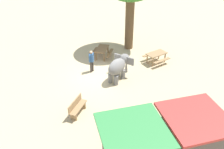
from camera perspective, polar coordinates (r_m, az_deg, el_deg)
name	(u,v)px	position (r m, az deg, el deg)	size (l,w,h in m)	color
ground_plane	(100,74)	(16.88, -2.85, 0.16)	(60.00, 60.00, 0.00)	tan
elephant	(119,66)	(15.83, 1.60, 2.00)	(2.09, 2.05, 1.54)	slate
person_handler	(91,60)	(16.73, -4.87, 3.51)	(0.40, 0.37, 1.62)	#3F3833
wooden_bench	(77,107)	(13.36, -8.28, -7.51)	(1.15, 1.37, 0.88)	#9E7A51
picnic_table_near	(156,55)	(18.31, 10.42, 4.45)	(1.90, 1.88, 0.78)	#9E7A51
picnic_table_far	(102,51)	(18.76, -2.35, 5.68)	(2.01, 2.02, 0.78)	brown
market_stall_red	(190,141)	(11.03, 17.99, -14.74)	(2.50, 2.50, 2.52)	#59514C
feed_bucket	(113,68)	(17.25, 0.13, 1.58)	(0.36, 0.36, 0.32)	gray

